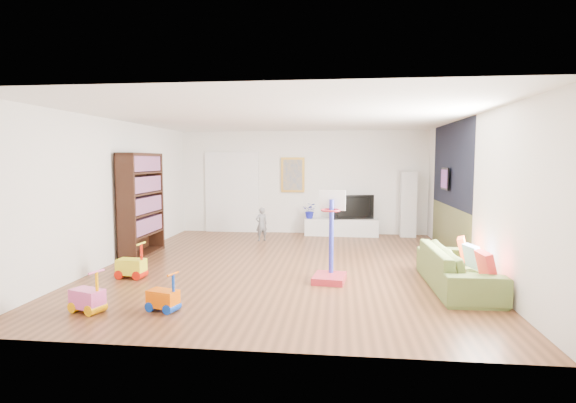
# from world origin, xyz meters

# --- Properties ---
(floor) EXTENTS (6.50, 7.50, 0.00)m
(floor) POSITION_xyz_m (0.00, 0.00, 0.00)
(floor) COLOR brown
(floor) RESTS_ON ground
(ceiling) EXTENTS (6.50, 7.50, 0.00)m
(ceiling) POSITION_xyz_m (0.00, 0.00, 2.70)
(ceiling) COLOR white
(ceiling) RESTS_ON ground
(wall_back) EXTENTS (6.50, 0.00, 2.70)m
(wall_back) POSITION_xyz_m (0.00, 3.75, 1.35)
(wall_back) COLOR silver
(wall_back) RESTS_ON ground
(wall_front) EXTENTS (6.50, 0.00, 2.70)m
(wall_front) POSITION_xyz_m (0.00, -3.75, 1.35)
(wall_front) COLOR silver
(wall_front) RESTS_ON ground
(wall_left) EXTENTS (0.00, 7.50, 2.70)m
(wall_left) POSITION_xyz_m (-3.25, 0.00, 1.35)
(wall_left) COLOR white
(wall_left) RESTS_ON ground
(wall_right) EXTENTS (0.00, 7.50, 2.70)m
(wall_right) POSITION_xyz_m (3.25, 0.00, 1.35)
(wall_right) COLOR white
(wall_right) RESTS_ON ground
(navy_accent) EXTENTS (0.01, 3.20, 1.70)m
(navy_accent) POSITION_xyz_m (3.23, 1.40, 1.85)
(navy_accent) COLOR black
(navy_accent) RESTS_ON wall_right
(olive_wainscot) EXTENTS (0.01, 3.20, 1.00)m
(olive_wainscot) POSITION_xyz_m (3.23, 1.40, 0.50)
(olive_wainscot) COLOR brown
(olive_wainscot) RESTS_ON wall_right
(doorway) EXTENTS (1.45, 0.06, 2.10)m
(doorway) POSITION_xyz_m (-1.90, 3.71, 1.05)
(doorway) COLOR white
(doorway) RESTS_ON ground
(painting_back) EXTENTS (0.62, 0.06, 0.92)m
(painting_back) POSITION_xyz_m (-0.25, 3.71, 1.55)
(painting_back) COLOR gold
(painting_back) RESTS_ON wall_back
(artwork_right) EXTENTS (0.04, 0.56, 0.46)m
(artwork_right) POSITION_xyz_m (3.17, 1.60, 1.55)
(artwork_right) COLOR #7F3F8C
(artwork_right) RESTS_ON wall_right
(media_console) EXTENTS (1.88, 0.51, 0.44)m
(media_console) POSITION_xyz_m (1.04, 3.44, 0.22)
(media_console) COLOR silver
(media_console) RESTS_ON ground
(tall_cabinet) EXTENTS (0.39, 0.39, 1.65)m
(tall_cabinet) POSITION_xyz_m (2.71, 3.49, 0.82)
(tall_cabinet) COLOR silver
(tall_cabinet) RESTS_ON ground
(bookshelf) EXTENTS (0.38, 1.43, 2.08)m
(bookshelf) POSITION_xyz_m (-3.01, 0.55, 1.04)
(bookshelf) COLOR black
(bookshelf) RESTS_ON ground
(sofa) EXTENTS (0.86, 2.12, 0.62)m
(sofa) POSITION_xyz_m (2.77, -1.16, 0.31)
(sofa) COLOR #5C7134
(sofa) RESTS_ON ground
(basketball_hoop) EXTENTS (0.58, 0.67, 1.46)m
(basketball_hoop) POSITION_xyz_m (0.83, -1.02, 0.73)
(basketball_hoop) COLOR #AD2331
(basketball_hoop) RESTS_ON ground
(ride_on_yellow) EXTENTS (0.46, 0.31, 0.59)m
(ride_on_yellow) POSITION_xyz_m (-2.42, -1.17, 0.30)
(ride_on_yellow) COLOR yellow
(ride_on_yellow) RESTS_ON ground
(ride_on_orange) EXTENTS (0.43, 0.33, 0.51)m
(ride_on_orange) POSITION_xyz_m (-1.27, -2.67, 0.26)
(ride_on_orange) COLOR #E45900
(ride_on_orange) RESTS_ON ground
(ride_on_pink) EXTENTS (0.48, 0.38, 0.55)m
(ride_on_pink) POSITION_xyz_m (-2.22, -2.82, 0.28)
(ride_on_pink) COLOR #E5519B
(ride_on_pink) RESTS_ON ground
(child) EXTENTS (0.35, 0.33, 0.81)m
(child) POSITION_xyz_m (-0.88, 2.44, 0.40)
(child) COLOR slate
(child) RESTS_ON ground
(tv) EXTENTS (1.07, 0.45, 0.62)m
(tv) POSITION_xyz_m (1.31, 3.46, 0.75)
(tv) COLOR black
(tv) RESTS_ON media_console
(vase_plant) EXTENTS (0.41, 0.38, 0.40)m
(vase_plant) POSITION_xyz_m (0.23, 3.42, 0.64)
(vase_plant) COLOR #16199B
(vase_plant) RESTS_ON media_console
(pillow_left) EXTENTS (0.14, 0.42, 0.41)m
(pillow_left) POSITION_xyz_m (2.98, -1.78, 0.49)
(pillow_left) COLOR red
(pillow_left) RESTS_ON sofa
(pillow_center) EXTENTS (0.18, 0.37, 0.35)m
(pillow_center) POSITION_xyz_m (2.99, -1.13, 0.49)
(pillow_center) COLOR silver
(pillow_center) RESTS_ON sofa
(pillow_right) EXTENTS (0.21, 0.40, 0.38)m
(pillow_right) POSITION_xyz_m (3.00, -0.56, 0.49)
(pillow_right) COLOR red
(pillow_right) RESTS_ON sofa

